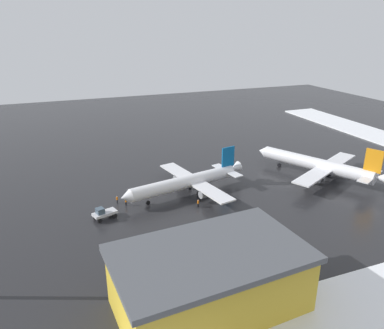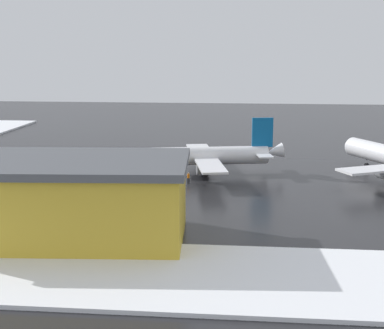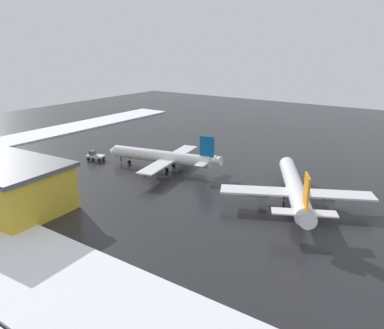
# 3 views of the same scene
# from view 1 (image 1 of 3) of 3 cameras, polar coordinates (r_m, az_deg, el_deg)

# --- Properties ---
(ground_plane) EXTENTS (240.00, 240.00, 0.00)m
(ground_plane) POSITION_cam_1_polar(r_m,az_deg,el_deg) (92.85, 3.66, -2.13)
(ground_plane) COLOR #232326
(snow_bank_far) EXTENTS (152.00, 16.00, 0.40)m
(snow_bank_far) POSITION_cam_1_polar(r_m,az_deg,el_deg) (57.94, 26.24, -19.76)
(snow_bank_far) COLOR white
(snow_bank_far) RESTS_ON ground_plane
(airplane_parked_portside) EXTENTS (30.58, 25.58, 9.13)m
(airplane_parked_portside) POSITION_cam_1_polar(r_m,az_deg,el_deg) (83.06, -0.75, -2.64)
(airplane_parked_portside) COLOR white
(airplane_parked_portside) RESTS_ON ground_plane
(airplane_foreground_jet) EXTENTS (26.46, 31.07, 9.93)m
(airplane_foreground_jet) POSITION_cam_1_polar(r_m,az_deg,el_deg) (97.36, 18.73, -0.05)
(airplane_foreground_jet) COLOR white
(airplane_foreground_jet) RESTS_ON ground_plane
(pushback_tug) EXTENTS (5.04, 3.45, 2.50)m
(pushback_tug) POSITION_cam_1_polar(r_m,az_deg,el_deg) (75.49, -13.33, -7.20)
(pushback_tug) COLOR silver
(pushback_tug) RESTS_ON ground_plane
(ground_crew_near_tug) EXTENTS (0.36, 0.36, 1.71)m
(ground_crew_near_tug) POSITION_cam_1_polar(r_m,az_deg,el_deg) (78.11, 0.94, -5.87)
(ground_crew_near_tug) COLOR black
(ground_crew_near_tug) RESTS_ON ground_plane
(ground_crew_mid_apron) EXTENTS (0.36, 0.36, 1.71)m
(ground_crew_mid_apron) POSITION_cam_1_polar(r_m,az_deg,el_deg) (79.97, -10.04, -5.55)
(ground_crew_mid_apron) COLOR black
(ground_crew_mid_apron) RESTS_ON ground_plane
(ground_crew_by_nose_gear) EXTENTS (0.36, 0.36, 1.71)m
(ground_crew_by_nose_gear) POSITION_cam_1_polar(r_m,az_deg,el_deg) (81.24, -11.35, -5.21)
(ground_crew_by_nose_gear) COLOR black
(ground_crew_by_nose_gear) RESTS_ON ground_plane
(cargo_hangar) EXTENTS (25.96, 16.66, 8.80)m
(cargo_hangar) POSITION_cam_1_polar(r_m,az_deg,el_deg) (51.26, 2.68, -17.07)
(cargo_hangar) COLOR gold
(cargo_hangar) RESTS_ON ground_plane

